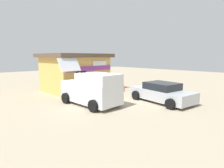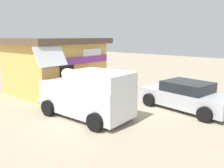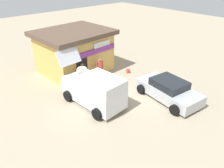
{
  "view_description": "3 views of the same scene",
  "coord_description": "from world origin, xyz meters",
  "px_view_note": "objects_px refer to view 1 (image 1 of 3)",
  "views": [
    {
      "loc": [
        -7.78,
        -8.38,
        2.94
      ],
      "look_at": [
        0.25,
        0.2,
        1.12
      ],
      "focal_mm": 28.3,
      "sensor_mm": 36.0,
      "label": 1
    },
    {
      "loc": [
        -7.62,
        -6.6,
        3.3
      ],
      "look_at": [
        0.66,
        0.79,
        1.01
      ],
      "focal_mm": 37.02,
      "sensor_mm": 36.0,
      "label": 2
    },
    {
      "loc": [
        -7.97,
        -8.54,
        7.31
      ],
      "look_at": [
        0.1,
        0.4,
        0.75
      ],
      "focal_mm": 34.48,
      "sensor_mm": 36.0,
      "label": 3
    }
  ],
  "objects_px": {
    "delivery_van": "(92,89)",
    "unloaded_banana_pile": "(64,94)",
    "paint_bucket": "(123,89)",
    "vendor_standing": "(98,82)",
    "customer_bending": "(79,84)",
    "storefront_bar": "(75,72)",
    "parked_sedan": "(162,93)"
  },
  "relations": [
    {
      "from": "delivery_van",
      "to": "paint_bucket",
      "type": "height_order",
      "value": "delivery_van"
    },
    {
      "from": "customer_bending",
      "to": "parked_sedan",
      "type": "bearing_deg",
      "value": -58.72
    },
    {
      "from": "customer_bending",
      "to": "paint_bucket",
      "type": "bearing_deg",
      "value": -12.16
    },
    {
      "from": "storefront_bar",
      "to": "parked_sedan",
      "type": "bearing_deg",
      "value": -75.17
    },
    {
      "from": "storefront_bar",
      "to": "delivery_van",
      "type": "relative_size",
      "value": 1.21
    },
    {
      "from": "customer_bending",
      "to": "storefront_bar",
      "type": "bearing_deg",
      "value": 63.02
    },
    {
      "from": "vendor_standing",
      "to": "unloaded_banana_pile",
      "type": "xyz_separation_m",
      "value": [
        -2.49,
        0.83,
        -0.77
      ]
    },
    {
      "from": "parked_sedan",
      "to": "paint_bucket",
      "type": "xyz_separation_m",
      "value": [
        0.82,
        4.27,
        -0.46
      ]
    },
    {
      "from": "storefront_bar",
      "to": "customer_bending",
      "type": "bearing_deg",
      "value": -116.98
    },
    {
      "from": "delivery_van",
      "to": "parked_sedan",
      "type": "bearing_deg",
      "value": -34.38
    },
    {
      "from": "storefront_bar",
      "to": "unloaded_banana_pile",
      "type": "distance_m",
      "value": 3.01
    },
    {
      "from": "delivery_van",
      "to": "parked_sedan",
      "type": "xyz_separation_m",
      "value": [
        3.78,
        -2.59,
        -0.39
      ]
    },
    {
      "from": "parked_sedan",
      "to": "unloaded_banana_pile",
      "type": "height_order",
      "value": "parked_sedan"
    },
    {
      "from": "customer_bending",
      "to": "vendor_standing",
      "type": "bearing_deg",
      "value": -8.45
    },
    {
      "from": "storefront_bar",
      "to": "vendor_standing",
      "type": "bearing_deg",
      "value": -79.64
    },
    {
      "from": "vendor_standing",
      "to": "unloaded_banana_pile",
      "type": "bearing_deg",
      "value": 161.58
    },
    {
      "from": "vendor_standing",
      "to": "customer_bending",
      "type": "distance_m",
      "value": 1.63
    },
    {
      "from": "paint_bucket",
      "to": "storefront_bar",
      "type": "bearing_deg",
      "value": 131.73
    },
    {
      "from": "delivery_van",
      "to": "unloaded_banana_pile",
      "type": "bearing_deg",
      "value": 93.73
    },
    {
      "from": "parked_sedan",
      "to": "unloaded_banana_pile",
      "type": "xyz_separation_m",
      "value": [
        -3.99,
        5.71,
        -0.43
      ]
    },
    {
      "from": "vendor_standing",
      "to": "paint_bucket",
      "type": "relative_size",
      "value": 5.41
    },
    {
      "from": "delivery_van",
      "to": "unloaded_banana_pile",
      "type": "relative_size",
      "value": 5.89
    },
    {
      "from": "paint_bucket",
      "to": "delivery_van",
      "type": "bearing_deg",
      "value": -159.94
    },
    {
      "from": "unloaded_banana_pile",
      "to": "vendor_standing",
      "type": "bearing_deg",
      "value": -18.42
    },
    {
      "from": "storefront_bar",
      "to": "delivery_van",
      "type": "xyz_separation_m",
      "value": [
        -1.83,
        -4.8,
        -0.65
      ]
    },
    {
      "from": "parked_sedan",
      "to": "customer_bending",
      "type": "height_order",
      "value": "customer_bending"
    },
    {
      "from": "delivery_van",
      "to": "vendor_standing",
      "type": "height_order",
      "value": "delivery_van"
    },
    {
      "from": "unloaded_banana_pile",
      "to": "delivery_van",
      "type": "bearing_deg",
      "value": -86.27
    },
    {
      "from": "storefront_bar",
      "to": "delivery_van",
      "type": "distance_m",
      "value": 5.18
    },
    {
      "from": "storefront_bar",
      "to": "customer_bending",
      "type": "height_order",
      "value": "storefront_bar"
    },
    {
      "from": "unloaded_banana_pile",
      "to": "paint_bucket",
      "type": "height_order",
      "value": "unloaded_banana_pile"
    },
    {
      "from": "customer_bending",
      "to": "unloaded_banana_pile",
      "type": "height_order",
      "value": "customer_bending"
    }
  ]
}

